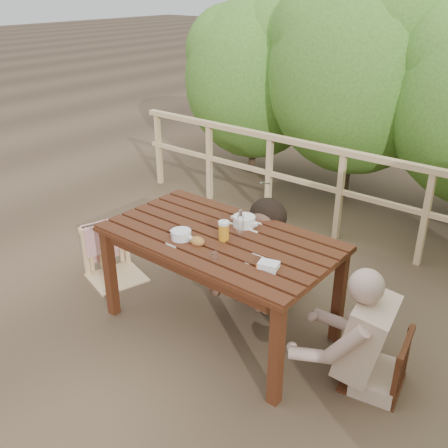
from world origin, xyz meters
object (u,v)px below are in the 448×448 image
Objects in this scene: beer_glass at (224,231)px; chair_far at (275,243)px; chair_left at (112,233)px; soup_near at (181,236)px; woman at (278,217)px; butter_tub at (269,266)px; bread_roll at (197,241)px; soup_far at (244,222)px; tumbler at (214,257)px; table at (220,283)px; bottle at (240,224)px; chair_right at (379,335)px; diner_right at (390,298)px.

chair_far is at bearing 91.82° from beer_glass.
chair_left is 1.12m from soup_near.
woman is 1.06m from butter_tub.
bread_roll is at bearing -81.05° from chair_left.
soup_far is 4.42× the size of tumbler.
chair_left is 1.49m from tumbler.
beer_glass is at bearing -93.55° from chair_far.
table is 7.92× the size of bottle.
tumbler is (0.16, -1.02, 0.36)m from chair_far.
chair_right reaches higher than table.
bottle is at bearing 45.93° from soup_near.
bread_roll is at bearing 95.90° from diner_right.
bottle is (0.08, -0.65, 0.20)m from woman.
woman is (1.26, 0.79, 0.24)m from chair_left.
butter_tub is (0.56, -0.17, 0.44)m from table.
chair_far is 4.34× the size of bottle.
beer_glass is (0.02, -0.27, 0.03)m from soup_far.
diner_right is at bearing -30.00° from chair_far.
soup_near reaches higher than chair_right.
chair_right is at bearing 23.44° from tumbler.
chair_left is at bearing -174.02° from bottle.
woman is at bearing 85.16° from bread_roll.
beer_glass is at bearing 37.77° from soup_near.
diner_right is at bearing 22.86° from tumbler.
diner_right is 1.52m from soup_near.
beer_glass is at bearing 149.89° from butter_tub.
bread_roll reaches higher than chair_right.
chair_far is at bearing 97.47° from bottle.
butter_tub is at bearing -17.31° from table.
chair_left is 0.66× the size of woman.
chair_right is 0.57× the size of diner_right.
chair_far is 3.30× the size of soup_far.
bread_roll is (-1.29, -0.36, 0.43)m from chair_right.
chair_right is 2.84× the size of soup_far.
chair_right is 6.10× the size of butter_tub.
tumbler is at bearing -86.61° from chair_far.
diner_right is 1.18m from tumbler.
chair_far is at bearing 98.77° from tumbler.
bread_roll is at bearing 157.81° from tumbler.
diner_right is 4.97× the size of soup_far.
table is 0.73m from butter_tub.
bottle reaches higher than chair_far.
bottle is 0.52m from butter_tub.
bottle is at bearing -67.44° from chair_left.
bottle is 1.63× the size of butter_tub.
woman is 10.65× the size of butter_tub.
table is at bearing 87.31° from diner_right.
tumbler is at bearing -63.80° from beer_glass.
woman is at bearing 91.77° from beer_glass.
chair_far is at bearing 105.89° from butter_tub.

